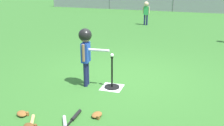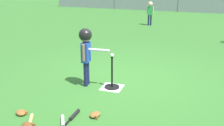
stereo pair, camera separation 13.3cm
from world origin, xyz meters
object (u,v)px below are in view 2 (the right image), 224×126
Objects in this scene: batter_child at (86,45)px; glove_by_plate at (21,113)px; fielder_near_left at (150,10)px; spare_bat_wood at (30,121)px; spare_bat_silver at (63,123)px; glove_tossed_aside at (28,125)px; batting_tee at (112,83)px; spare_bat_black at (73,117)px; glove_near_bats at (95,115)px; baseball_on_tee at (112,55)px.

batter_child is 4.59× the size of glove_by_plate.
fielder_near_left is 9.00m from spare_bat_wood.
batter_child reaches higher than spare_bat_silver.
spare_bat_wood is at bearing -166.99° from spare_bat_silver.
batter_child reaches higher than glove_tossed_aside.
glove_tossed_aside is at bearing -111.92° from batting_tee.
batter_child is at bearing 103.73° from spare_bat_black.
fielder_near_left is 8.88m from spare_bat_silver.
batting_tee reaches higher than glove_near_bats.
fielder_near_left is at bearing 94.99° from batting_tee.
glove_by_plate is (-0.90, -0.17, 0.01)m from spare_bat_black.
glove_near_bats is at bearing 46.62° from spare_bat_silver.
batter_child is 2.07m from glove_tossed_aside.
batter_child is 1.97m from spare_bat_wood.
glove_near_bats reaches higher than spare_bat_wood.
glove_tossed_aside is at bearing -143.50° from glove_near_bats.
fielder_near_left is at bearing 90.55° from batter_child.
spare_bat_black is 0.73m from glove_tossed_aside.
glove_tossed_aside is (-0.55, -0.48, 0.01)m from spare_bat_black.
batter_child is at bearing 83.52° from glove_tossed_aside.
spare_bat_black is (0.06, 0.24, -0.00)m from spare_bat_silver.
spare_bat_silver is 0.25m from spare_bat_black.
glove_by_plate is at bearing -125.10° from batting_tee.
glove_tossed_aside is (0.03, -0.12, 0.01)m from spare_bat_wood.
glove_by_plate reaches higher than spare_bat_wood.
spare_bat_wood is 2.33× the size of glove_near_bats.
batter_child reaches higher than glove_near_bats.
baseball_on_tee is 0.58m from batter_child.
spare_bat_black is 0.38m from glove_near_bats.
spare_bat_black is at bearing -98.66° from baseball_on_tee.
baseball_on_tee is 1.60m from spare_bat_black.
baseball_on_tee is 0.30× the size of glove_near_bats.
spare_bat_silver and spare_bat_wood have the same top height.
glove_near_bats is at bearing 36.50° from glove_tossed_aside.
baseball_on_tee reaches higher than spare_bat_black.
batter_child is at bearing -175.70° from batting_tee.
glove_near_bats is (0.12, -1.25, -0.07)m from batting_tee.
spare_bat_wood is 0.69m from spare_bat_black.
spare_bat_silver is 2.43× the size of glove_near_bats.
spare_bat_silver is at bearing -103.07° from spare_bat_black.
batter_child is at bearing -175.70° from baseball_on_tee.
fielder_near_left is at bearing 89.10° from glove_tossed_aside.
batter_child is 1.67m from spare_bat_black.
glove_tossed_aside is at bearing -154.03° from spare_bat_silver.
glove_near_bats is 0.93× the size of glove_tossed_aside.
batting_tee reaches higher than glove_by_plate.
spare_bat_wood is 0.12m from glove_tossed_aside.
spare_bat_black is at bearing -98.66° from batting_tee.
fielder_near_left is 9.12m from glove_tossed_aside.
baseball_on_tee is 1.43m from glove_near_bats.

